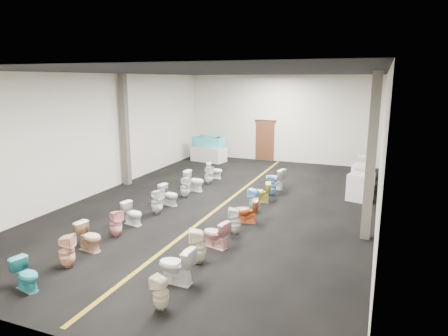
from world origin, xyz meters
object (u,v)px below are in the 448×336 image
at_px(toilet_left_0, 26,275).
at_px(toilet_right_9, 275,178).
at_px(display_table, 209,154).
at_px(toilet_right_2, 198,246).
at_px(appliance_crate_b, 362,179).
at_px(appliance_crate_d, 365,167).
at_px(toilet_left_2, 89,237).
at_px(toilet_right_4, 235,221).
at_px(toilet_right_1, 176,265).
at_px(toilet_right_5, 246,211).
at_px(bathtub, 209,141).
at_px(toilet_left_1, 67,251).
at_px(toilet_right_3, 216,234).
at_px(toilet_left_6, 169,195).
at_px(toilet_right_0, 161,293).
at_px(toilet_right_7, 260,192).
at_px(appliance_crate_a, 360,187).
at_px(toilet_right_6, 254,200).
at_px(toilet_right_8, 272,186).
at_px(toilet_left_7, 185,187).
at_px(toilet_left_4, 133,213).
at_px(toilet_left_9, 208,175).
at_px(appliance_crate_c, 363,175).
at_px(toilet_left_10, 215,171).
at_px(toilet_left_5, 157,202).
at_px(toilet_left_8, 194,181).
at_px(toilet_left_3, 116,224).

height_order(toilet_left_0, toilet_right_9, toilet_right_9).
bearing_deg(display_table, toilet_right_2, -67.54).
xyz_separation_m(appliance_crate_b, appliance_crate_d, (0.00, 2.35, -0.01)).
height_order(display_table, appliance_crate_b, appliance_crate_b).
xyz_separation_m(toilet_left_2, toilet_right_4, (3.06, 2.41, 0.01)).
height_order(toilet_right_1, toilet_right_5, toilet_right_1).
xyz_separation_m(bathtub, toilet_right_9, (4.63, -4.01, -0.66)).
bearing_deg(toilet_left_1, toilet_left_0, 156.31).
bearing_deg(toilet_right_3, toilet_left_6, -119.29).
bearing_deg(toilet_right_9, toilet_right_0, 18.26).
height_order(appliance_crate_b, toilet_right_7, appliance_crate_b).
distance_m(toilet_right_0, toilet_right_4, 4.11).
xyz_separation_m(toilet_left_1, toilet_right_5, (2.91, 4.37, -0.03)).
distance_m(appliance_crate_d, toilet_right_0, 12.74).
relative_size(appliance_crate_a, toilet_right_6, 1.25).
bearing_deg(toilet_right_7, toilet_right_8, 153.10).
bearing_deg(toilet_right_5, toilet_left_7, -131.88).
height_order(toilet_left_4, toilet_left_9, toilet_left_9).
bearing_deg(toilet_right_4, toilet_right_3, -22.64).
distance_m(display_table, toilet_left_9, 4.74).
bearing_deg(toilet_left_4, toilet_right_4, -69.21).
xyz_separation_m(toilet_left_1, toilet_right_6, (2.84, 5.42, -0.01)).
xyz_separation_m(toilet_right_3, toilet_right_4, (0.14, 1.06, 0.01)).
height_order(appliance_crate_c, toilet_left_7, appliance_crate_c).
distance_m(display_table, toilet_left_10, 3.78).
bearing_deg(toilet_right_9, appliance_crate_c, 134.97).
xyz_separation_m(toilet_right_4, toilet_right_9, (-0.16, 5.09, 0.03)).
bearing_deg(toilet_right_8, toilet_right_1, -16.48).
relative_size(toilet_left_5, toilet_right_0, 1.20).
distance_m(appliance_crate_d, toilet_left_0, 14.09).
height_order(toilet_left_8, toilet_right_4, toilet_left_8).
bearing_deg(toilet_left_6, toilet_right_9, -29.50).
xyz_separation_m(toilet_left_4, toilet_left_6, (0.07, 2.08, 0.02)).
xyz_separation_m(appliance_crate_c, toilet_right_3, (-3.23, -7.87, -0.07)).
distance_m(toilet_right_7, toilet_right_9, 1.98).
xyz_separation_m(toilet_left_7, toilet_right_6, (2.88, -0.64, 0.00)).
bearing_deg(toilet_right_5, toilet_left_2, -54.06).
xyz_separation_m(toilet_left_5, toilet_right_7, (2.75, 2.45, -0.05)).
relative_size(toilet_left_1, toilet_right_8, 1.05).
distance_m(appliance_crate_d, toilet_right_6, 6.96).
xyz_separation_m(toilet_right_6, toilet_right_8, (0.04, 2.03, -0.01)).
bearing_deg(toilet_right_7, toilet_left_3, -49.64).
distance_m(toilet_left_0, toilet_right_2, 3.68).
height_order(bathtub, toilet_right_0, bathtub).
bearing_deg(appliance_crate_a, appliance_crate_c, 90.00).
bearing_deg(toilet_left_2, toilet_left_1, -163.04).
relative_size(bathtub, toilet_left_8, 2.33).
distance_m(toilet_left_0, toilet_right_1, 3.09).
bearing_deg(toilet_left_3, appliance_crate_b, -17.38).
height_order(toilet_left_5, toilet_right_2, toilet_right_2).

